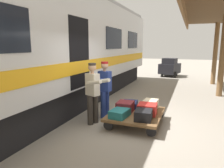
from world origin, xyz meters
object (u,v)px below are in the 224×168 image
object	(u,v)px
train_car	(38,49)
suitcase_teal_softside	(120,113)
suitcase_cream_canvas	(150,105)
porter_in_overalls	(104,87)
baggage_tug	(170,67)
suitcase_maroon_trunk	(125,107)
luggage_cart	(136,114)
suitcase_black_hardshell	(144,115)
suitcase_red_plastic	(147,109)
porter_by_door	(93,92)
suitcase_navy_fabric	(130,104)

from	to	relation	value
train_car	suitcase_teal_softside	distance (m)	3.30
suitcase_cream_canvas	suitcase_teal_softside	size ratio (longest dim) A/B	0.76
suitcase_teal_softside	porter_in_overalls	bearing A→B (deg)	-42.96
baggage_tug	suitcase_cream_canvas	bearing A→B (deg)	92.33
suitcase_cream_canvas	baggage_tug	distance (m)	9.40
suitcase_maroon_trunk	train_car	bearing A→B (deg)	2.32
luggage_cart	suitcase_cream_canvas	size ratio (longest dim) A/B	3.73
suitcase_cream_canvas	suitcase_maroon_trunk	xyz separation A→B (m)	(0.63, 0.47, 0.00)
porter_in_overalls	suitcase_black_hardshell	bearing A→B (deg)	153.33
porter_in_overalls	baggage_tug	distance (m)	9.70
train_car	suitcase_red_plastic	world-z (taller)	train_car
luggage_cart	porter_in_overalls	world-z (taller)	porter_in_overalls
suitcase_black_hardshell	suitcase_maroon_trunk	xyz separation A→B (m)	(0.63, -0.47, 0.02)
train_car	porter_by_door	world-z (taller)	train_car
suitcase_cream_canvas	porter_in_overalls	size ratio (longest dim) A/B	0.27
suitcase_teal_softside	porter_in_overalls	xyz separation A→B (m)	(0.73, -0.68, 0.50)
suitcase_teal_softside	suitcase_red_plastic	bearing A→B (deg)	-143.27
suitcase_cream_canvas	suitcase_black_hardshell	distance (m)	0.94
suitcase_black_hardshell	baggage_tug	xyz separation A→B (m)	(0.38, -10.33, 0.18)
luggage_cart	train_car	bearing A→B (deg)	2.09
suitcase_cream_canvas	suitcase_red_plastic	bearing A→B (deg)	90.00
luggage_cart	suitcase_maroon_trunk	world-z (taller)	suitcase_maroon_trunk
suitcase_black_hardshell	suitcase_red_plastic	xyz separation A→B (m)	(0.00, -0.47, 0.02)
suitcase_black_hardshell	suitcase_red_plastic	bearing A→B (deg)	-90.00
train_car	suitcase_teal_softside	xyz separation A→B (m)	(-2.85, 0.35, -1.64)
suitcase_teal_softside	porter_by_door	size ratio (longest dim) A/B	0.35
suitcase_maroon_trunk	suitcase_black_hardshell	bearing A→B (deg)	143.27
porter_by_door	baggage_tug	size ratio (longest dim) A/B	0.89
porter_in_overalls	baggage_tug	world-z (taller)	porter_in_overalls
suitcase_navy_fabric	porter_by_door	xyz separation A→B (m)	(0.80, 0.88, 0.52)
suitcase_cream_canvas	suitcase_navy_fabric	bearing A→B (deg)	0.00
luggage_cart	suitcase_teal_softside	bearing A→B (deg)	56.18
train_car	suitcase_red_plastic	distance (m)	3.82
suitcase_cream_canvas	suitcase_teal_softside	distance (m)	1.13
suitcase_black_hardshell	suitcase_teal_softside	bearing A→B (deg)	0.00
suitcase_teal_softside	suitcase_black_hardshell	bearing A→B (deg)	180.00
suitcase_maroon_trunk	suitcase_teal_softside	distance (m)	0.47
porter_by_door	baggage_tug	xyz separation A→B (m)	(-1.05, -10.27, -0.30)
luggage_cart	baggage_tug	xyz separation A→B (m)	(0.07, -9.86, 0.35)
suitcase_maroon_trunk	suitcase_red_plastic	bearing A→B (deg)	-180.00
suitcase_black_hardshell	porter_by_door	xyz separation A→B (m)	(1.43, -0.06, 0.48)
luggage_cart	porter_by_door	size ratio (longest dim) A/B	1.00
suitcase_teal_softside	porter_in_overalls	size ratio (longest dim) A/B	0.35
luggage_cart	suitcase_navy_fabric	world-z (taller)	suitcase_navy_fabric
suitcase_cream_canvas	porter_in_overalls	distance (m)	1.46
luggage_cart	baggage_tug	size ratio (longest dim) A/B	0.89
luggage_cart	porter_by_door	world-z (taller)	porter_by_door
suitcase_black_hardshell	suitcase_maroon_trunk	world-z (taller)	suitcase_maroon_trunk
luggage_cart	baggage_tug	distance (m)	9.87
suitcase_cream_canvas	porter_by_door	size ratio (longest dim) A/B	0.27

